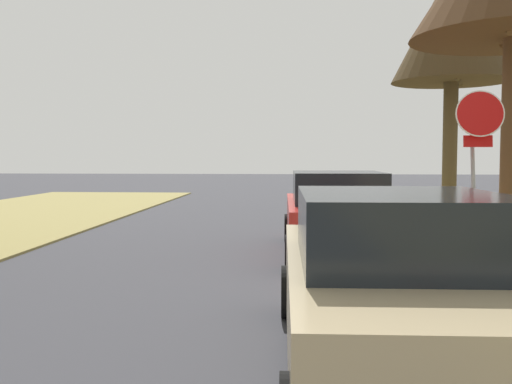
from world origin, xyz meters
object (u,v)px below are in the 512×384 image
(stop_sign_far, at_px, (478,138))
(parked_sedan_tan, at_px, (394,291))
(street_tree_right_far, at_px, (452,25))
(parked_sedan_red, at_px, (336,217))

(stop_sign_far, bearing_deg, parked_sedan_tan, -113.38)
(street_tree_right_far, xyz_separation_m, parked_sedan_tan, (-3.94, -13.53, -5.17))
(stop_sign_far, relative_size, street_tree_right_far, 0.38)
(parked_sedan_tan, bearing_deg, stop_sign_far, 66.62)
(parked_sedan_tan, bearing_deg, street_tree_right_far, 73.77)
(stop_sign_far, xyz_separation_m, parked_sedan_tan, (-2.27, -5.25, -1.45))
(stop_sign_far, relative_size, parked_sedan_red, 0.66)
(parked_sedan_tan, relative_size, parked_sedan_red, 1.00)
(parked_sedan_red, bearing_deg, parked_sedan_tan, -89.09)
(stop_sign_far, height_order, street_tree_right_far, street_tree_right_far)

